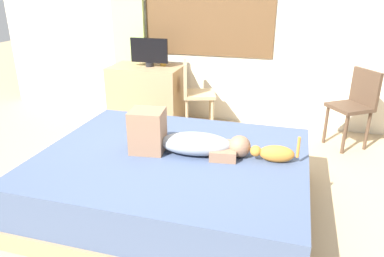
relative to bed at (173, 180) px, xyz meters
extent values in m
plane|color=tan|center=(-0.06, -0.14, -0.23)|extent=(16.00, 16.00, 0.00)
cube|color=beige|center=(-0.06, 2.18, 1.22)|extent=(6.40, 0.12, 2.90)
cube|color=brown|center=(-0.24, 2.12, 1.20)|extent=(1.63, 0.02, 1.15)
cube|color=white|center=(-0.24, 2.11, 1.20)|extent=(1.55, 0.02, 1.07)
cube|color=#997A56|center=(0.00, 0.00, -0.16)|extent=(2.12, 1.72, 0.14)
cube|color=#425170|center=(0.00, 0.00, 0.07)|extent=(2.06, 1.67, 0.33)
ellipsoid|color=#8C939E|center=(0.17, 0.06, 0.32)|extent=(0.59, 0.33, 0.17)
sphere|color=#8C664C|center=(0.51, 0.10, 0.32)|extent=(0.17, 0.17, 0.17)
cube|color=#8C664C|center=(-0.21, 0.01, 0.41)|extent=(0.29, 0.27, 0.34)
cube|color=#8C664C|center=(0.39, 0.09, 0.28)|extent=(0.23, 0.30, 0.08)
ellipsoid|color=#C67A2D|center=(0.79, 0.09, 0.30)|extent=(0.27, 0.14, 0.13)
sphere|color=#C67A2D|center=(0.63, 0.08, 0.31)|extent=(0.08, 0.08, 0.08)
cylinder|color=#C67A2D|center=(0.94, 0.11, 0.37)|extent=(0.02, 0.02, 0.16)
cube|color=#997A56|center=(-0.96, 1.78, 0.14)|extent=(0.90, 0.56, 0.74)
cylinder|color=black|center=(-0.91, 1.78, 0.53)|extent=(0.10, 0.10, 0.05)
cube|color=black|center=(-0.91, 1.78, 0.71)|extent=(0.48, 0.03, 0.30)
cylinder|color=gold|center=(-0.76, 1.88, 0.56)|extent=(0.07, 0.07, 0.10)
cylinder|color=tan|center=(-0.14, 1.87, -0.01)|extent=(0.04, 0.04, 0.44)
cylinder|color=tan|center=(-0.04, 1.58, -0.01)|extent=(0.04, 0.04, 0.44)
cylinder|color=tan|center=(-0.43, 1.78, -0.01)|extent=(0.04, 0.04, 0.44)
cylinder|color=tan|center=(-0.33, 1.49, -0.01)|extent=(0.04, 0.04, 0.44)
cube|color=tan|center=(-0.23, 1.68, 0.23)|extent=(0.48, 0.48, 0.04)
cube|color=tan|center=(-0.40, 1.63, 0.44)|extent=(0.15, 0.37, 0.38)
cylinder|color=#4C3828|center=(1.43, 1.44, -0.01)|extent=(0.04, 0.04, 0.44)
cylinder|color=#4C3828|center=(1.25, 1.69, -0.01)|extent=(0.04, 0.04, 0.44)
cylinder|color=#4C3828|center=(1.68, 1.62, -0.01)|extent=(0.04, 0.04, 0.44)
cylinder|color=#4C3828|center=(1.50, 1.87, -0.01)|extent=(0.04, 0.04, 0.44)
cube|color=#4C3828|center=(1.47, 1.65, 0.23)|extent=(0.53, 0.53, 0.04)
cube|color=#4C3828|center=(1.60, 1.75, 0.44)|extent=(0.25, 0.33, 0.38)
cube|color=#ADCC75|center=(-1.30, 2.06, 1.07)|extent=(0.44, 0.06, 2.60)
camera|label=1|loc=(0.86, -2.44, 1.48)|focal=34.11mm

